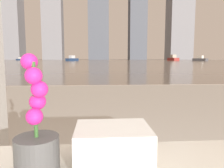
{
  "coord_description": "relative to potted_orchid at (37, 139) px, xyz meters",
  "views": [
    {
      "loc": [
        -0.26,
        0.14,
        0.86
      ],
      "look_at": [
        -0.08,
        2.67,
        0.56
      ],
      "focal_mm": 35.0,
      "sensor_mm": 36.0,
      "label": 1
    }
  ],
  "objects": [
    {
      "name": "harbor_boat_0",
      "position": [
        30.53,
        62.08,
        -0.05
      ],
      "size": [
        3.52,
        4.32,
        1.58
      ],
      "color": "#4C4C51",
      "rests_on": "harbor_water"
    },
    {
      "name": "skyline_tower_0",
      "position": [
        -44.65,
        117.2,
        25.15
      ],
      "size": [
        12.51,
        10.64,
        51.52
      ],
      "color": "slate",
      "rests_on": "ground_plane"
    },
    {
      "name": "skyline_tower_4",
      "position": [
        44.73,
        117.2,
        30.86
      ],
      "size": [
        12.21,
        10.91,
        62.94
      ],
      "color": "slate",
      "rests_on": "ground_plane"
    },
    {
      "name": "harbor_boat_1",
      "position": [
        -28.09,
        82.39,
        -0.19
      ],
      "size": [
        2.52,
        3.23,
        1.17
      ],
      "color": "navy",
      "rests_on": "harbor_water"
    },
    {
      "name": "towel_stack",
      "position": [
        0.24,
        0.07,
        -0.05
      ],
      "size": [
        0.26,
        0.21,
        0.12
      ],
      "color": "white",
      "rests_on": "bathtub"
    },
    {
      "name": "harbor_boat_4",
      "position": [
        24.83,
        68.95,
        0.08
      ],
      "size": [
        2.32,
        5.33,
        1.94
      ],
      "color": "maroon",
      "rests_on": "harbor_water"
    },
    {
      "name": "skyline_tower_1",
      "position": [
        -22.61,
        117.2,
        14.86
      ],
      "size": [
        10.07,
        8.05,
        30.94
      ],
      "color": "slate",
      "rests_on": "ground_plane"
    },
    {
      "name": "skyline_tower_2",
      "position": [
        1.02,
        117.2,
        28.43
      ],
      "size": [
        10.48,
        10.99,
        58.09
      ],
      "color": "#4C515B",
      "rests_on": "ground_plane"
    },
    {
      "name": "harbor_boat_3",
      "position": [
        -7.23,
        65.34,
        -0.03
      ],
      "size": [
        3.6,
        4.43,
        1.62
      ],
      "color": "navy",
      "rests_on": "harbor_water"
    },
    {
      "name": "harbor_water",
      "position": [
        0.45,
        61.2,
        -0.61
      ],
      "size": [
        180.0,
        110.0,
        0.01
      ],
      "color": "gray",
      "rests_on": "ground_plane"
    },
    {
      "name": "potted_orchid",
      "position": [
        0.0,
        0.0,
        0.0
      ],
      "size": [
        0.14,
        0.14,
        0.37
      ],
      "color": "#4C4C4C",
      "rests_on": "bathtub"
    }
  ]
}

